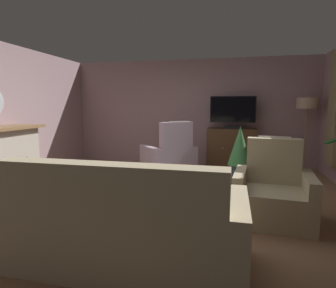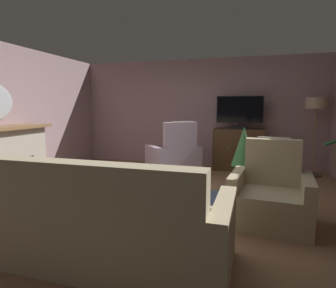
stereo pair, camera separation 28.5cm
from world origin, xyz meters
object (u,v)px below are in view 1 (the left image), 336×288
object	(u,v)px
potted_plant_leafy_by_curtain	(240,152)
floor_lamp	(307,111)
armchair_beside_cabinet	(170,159)
tv_remote	(160,185)
cat	(79,189)
coffee_table	(159,189)
tv_cabinet	(232,150)
armchair_by_fireplace	(273,195)
sofa_floral	(124,230)
television	(233,111)

from	to	relation	value
potted_plant_leafy_by_curtain	floor_lamp	distance (m)	1.96
armchair_beside_cabinet	potted_plant_leafy_by_curtain	bearing A→B (deg)	-14.55
tv_remote	cat	world-z (taller)	tv_remote
coffee_table	tv_remote	xyz separation A→B (m)	(0.02, 0.01, 0.06)
tv_cabinet	tv_remote	xyz separation A→B (m)	(-0.86, -3.25, 0.01)
tv_remote	armchair_by_fireplace	distance (m)	1.44
sofa_floral	cat	distance (m)	2.34
sofa_floral	cat	world-z (taller)	sofa_floral
armchair_beside_cabinet	potted_plant_leafy_by_curtain	distance (m)	1.47
tv_cabinet	armchair_by_fireplace	world-z (taller)	armchair_by_fireplace
potted_plant_leafy_by_curtain	tv_remote	bearing A→B (deg)	-118.20
armchair_by_fireplace	tv_remote	bearing A→B (deg)	-168.64
television	armchair_beside_cabinet	world-z (taller)	television
potted_plant_leafy_by_curtain	floor_lamp	size ratio (longest dim) A/B	0.67
tv_remote	floor_lamp	world-z (taller)	floor_lamp
tv_remote	cat	distance (m)	1.71
sofa_floral	potted_plant_leafy_by_curtain	xyz separation A→B (m)	(1.07, 3.03, 0.28)
tv_cabinet	sofa_floral	xyz separation A→B (m)	(-0.91, -4.39, -0.11)
tv_cabinet	tv_remote	world-z (taller)	tv_cabinet
tv_remote	armchair_by_fireplace	world-z (taller)	armchair_by_fireplace
television	coffee_table	size ratio (longest dim) A/B	0.89
sofa_floral	floor_lamp	distance (m)	4.98
coffee_table	television	bearing A→B (deg)	74.59
tv_cabinet	armchair_by_fireplace	distance (m)	3.02
armchair_beside_cabinet	coffee_table	bearing A→B (deg)	-80.80
television	cat	xyz separation A→B (m)	(-2.41, -2.56, -1.23)
sofa_floral	floor_lamp	size ratio (longest dim) A/B	1.33
cat	armchair_beside_cabinet	bearing A→B (deg)	54.34
tv_cabinet	armchair_by_fireplace	bearing A→B (deg)	-79.60
cat	floor_lamp	size ratio (longest dim) A/B	0.36
tv_cabinet	armchair_beside_cabinet	bearing A→B (deg)	-141.59
potted_plant_leafy_by_curtain	armchair_beside_cabinet	bearing A→B (deg)	165.45
television	armchair_by_fireplace	size ratio (longest dim) A/B	0.96
television	armchair_by_fireplace	xyz separation A→B (m)	(0.54, -2.92, -1.00)
armchair_beside_cabinet	floor_lamp	distance (m)	3.07
armchair_beside_cabinet	cat	xyz separation A→B (m)	(-1.16, -1.62, -0.25)
tv_remote	tv_cabinet	bearing A→B (deg)	147.13
coffee_table	floor_lamp	xyz separation A→B (m)	(2.41, 3.10, 0.96)
coffee_table	tv_remote	size ratio (longest dim) A/B	6.70
tv_remote	sofa_floral	xyz separation A→B (m)	(-0.05, -1.14, -0.12)
floor_lamp	cat	bearing A→B (deg)	-148.14
coffee_table	floor_lamp	world-z (taller)	floor_lamp
tv_cabinet	television	distance (m)	0.89
armchair_by_fireplace	armchair_beside_cabinet	distance (m)	2.67
tv_cabinet	armchair_beside_cabinet	xyz separation A→B (m)	(-1.25, -0.99, -0.10)
potted_plant_leafy_by_curtain	cat	world-z (taller)	potted_plant_leafy_by_curtain
television	tv_remote	size ratio (longest dim) A/B	5.94
tv_remote	armchair_beside_cabinet	size ratio (longest dim) A/B	0.13
coffee_table	sofa_floral	xyz separation A→B (m)	(-0.03, -1.13, -0.06)
tv_cabinet	armchair_beside_cabinet	size ratio (longest dim) A/B	0.88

